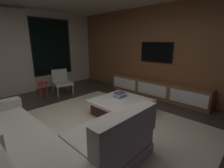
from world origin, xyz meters
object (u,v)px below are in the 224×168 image
(accent_chair_near_window, at_px, (61,80))
(side_stool, at_px, (43,85))
(media_console, at_px, (156,89))
(mounted_tv, at_px, (156,52))
(sectional_couch, at_px, (40,145))
(coffee_table, at_px, (121,107))
(book_stack_on_coffee_table, at_px, (120,95))

(accent_chair_near_window, relative_size, side_stool, 1.70)
(media_console, xyz_separation_m, mounted_tv, (0.18, 0.20, 1.10))
(sectional_couch, height_order, coffee_table, sectional_couch)
(sectional_couch, height_order, book_stack_on_coffee_table, sectional_couch)
(coffee_table, bearing_deg, sectional_couch, -173.49)
(side_stool, bearing_deg, book_stack_on_coffee_table, -69.83)
(mounted_tv, bearing_deg, coffee_table, -173.75)
(book_stack_on_coffee_table, bearing_deg, media_console, -6.04)
(book_stack_on_coffee_table, bearing_deg, side_stool, 110.17)
(mounted_tv, bearing_deg, book_stack_on_coffee_table, -178.69)
(accent_chair_near_window, bearing_deg, mounted_tv, -48.79)
(media_console, bearing_deg, book_stack_on_coffee_table, 173.96)
(sectional_couch, distance_m, mounted_tv, 3.97)
(book_stack_on_coffee_table, height_order, mounted_tv, mounted_tv)
(accent_chair_near_window, xyz_separation_m, media_console, (1.79, -2.44, -0.18))
(coffee_table, height_order, mounted_tv, mounted_tv)
(sectional_couch, relative_size, media_console, 0.81)
(book_stack_on_coffee_table, xyz_separation_m, side_stool, (-0.86, 2.35, -0.04))
(accent_chair_near_window, height_order, mounted_tv, mounted_tv)
(book_stack_on_coffee_table, bearing_deg, mounted_tv, 1.31)
(mounted_tv, bearing_deg, sectional_couch, -173.62)
(sectional_couch, bearing_deg, coffee_table, 6.51)
(accent_chair_near_window, bearing_deg, side_stool, 173.59)
(book_stack_on_coffee_table, xyz_separation_m, mounted_tv, (1.69, 0.04, 0.94))
(sectional_couch, relative_size, accent_chair_near_window, 3.21)
(side_stool, bearing_deg, coffee_table, -74.10)
(book_stack_on_coffee_table, height_order, accent_chair_near_window, accent_chair_near_window)
(sectional_couch, distance_m, book_stack_on_coffee_table, 2.15)
(coffee_table, bearing_deg, media_console, 0.10)
(coffee_table, relative_size, book_stack_on_coffee_table, 3.89)
(sectional_couch, xyz_separation_m, mounted_tv, (3.80, 0.43, 1.06))
(accent_chair_near_window, bearing_deg, book_stack_on_coffee_table, -83.08)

